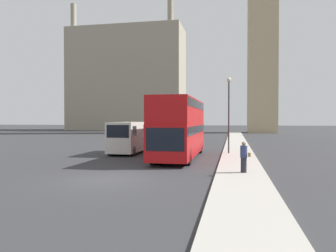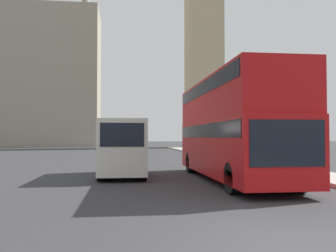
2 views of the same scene
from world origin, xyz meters
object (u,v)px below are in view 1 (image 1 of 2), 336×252
(red_double_decker_bus, at_px, (180,126))
(white_van, at_px, (128,137))
(street_lamp, at_px, (229,104))
(pedestrian, at_px, (244,157))

(red_double_decker_bus, bearing_deg, white_van, 155.66)
(red_double_decker_bus, xyz_separation_m, street_lamp, (3.53, 2.83, 1.71))
(red_double_decker_bus, relative_size, pedestrian, 6.89)
(red_double_decker_bus, height_order, street_lamp, street_lamp)
(street_lamp, bearing_deg, red_double_decker_bus, -141.29)
(white_van, distance_m, street_lamp, 8.69)
(white_van, distance_m, pedestrian, 12.80)
(red_double_decker_bus, xyz_separation_m, pedestrian, (4.42, -6.85, -1.47))
(white_van, bearing_deg, pedestrian, -44.58)
(red_double_decker_bus, bearing_deg, street_lamp, 38.71)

